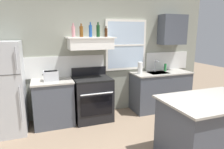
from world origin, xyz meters
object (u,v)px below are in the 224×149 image
at_px(bottle_rose_pink, 73,31).
at_px(dish_soap_bottle, 165,67).
at_px(bottle_amber_wine, 81,31).
at_px(paper_towel_roll, 140,68).
at_px(refrigerator, 3,89).
at_px(toaster, 51,76).
at_px(stove_range, 93,98).
at_px(kitchen_island, 209,128).
at_px(bottle_brown_stout, 106,32).
at_px(bottle_dark_green_wine, 98,31).
at_px(bottle_blue_liqueur, 90,31).

bearing_deg(bottle_rose_pink, dish_soap_bottle, 0.37).
distance_m(bottle_amber_wine, dish_soap_bottle, 2.22).
height_order(paper_towel_roll, dish_soap_bottle, paper_towel_roll).
xyz_separation_m(refrigerator, toaster, (0.83, 0.07, 0.16)).
xyz_separation_m(stove_range, paper_towel_roll, (1.13, 0.04, 0.58)).
distance_m(paper_towel_roll, kitchen_island, 2.01).
bearing_deg(bottle_brown_stout, bottle_dark_green_wine, 176.56).
relative_size(stove_range, dish_soap_bottle, 6.06).
height_order(bottle_rose_pink, kitchen_island, bottle_rose_pink).
distance_m(toaster, kitchen_island, 2.89).
height_order(toaster, bottle_rose_pink, bottle_rose_pink).
distance_m(stove_range, bottle_amber_wine, 1.41).
bearing_deg(bottle_dark_green_wine, toaster, -178.32).
bearing_deg(refrigerator, dish_soap_bottle, 2.60).
relative_size(bottle_dark_green_wine, paper_towel_roll, 1.09).
bearing_deg(paper_towel_roll, bottle_rose_pink, 176.65).
height_order(stove_range, kitchen_island, stove_range).
height_order(bottle_rose_pink, bottle_brown_stout, bottle_rose_pink).
distance_m(bottle_dark_green_wine, kitchen_island, 2.65).
xyz_separation_m(bottle_rose_pink, kitchen_island, (1.60, -2.00, -1.40)).
relative_size(toaster, bottle_dark_green_wine, 1.01).
relative_size(toaster, paper_towel_roll, 1.10).
relative_size(refrigerator, bottle_amber_wine, 6.32).
xyz_separation_m(refrigerator, dish_soap_bottle, (3.53, 0.16, 0.16)).
xyz_separation_m(stove_range, bottle_blue_liqueur, (-0.00, 0.04, 1.40)).
xyz_separation_m(toaster, bottle_brown_stout, (1.15, 0.02, 0.83)).
relative_size(stove_range, paper_towel_roll, 4.04).
height_order(refrigerator, paper_towel_roll, refrigerator).
bearing_deg(paper_towel_roll, bottle_amber_wine, 175.30).
bearing_deg(bottle_amber_wine, bottle_rose_pink, -172.59).
relative_size(bottle_amber_wine, bottle_brown_stout, 1.23).
xyz_separation_m(bottle_amber_wine, dish_soap_bottle, (2.05, -0.01, -0.86)).
bearing_deg(dish_soap_bottle, bottle_brown_stout, -177.34).
bearing_deg(bottle_rose_pink, paper_towel_roll, -3.35).
bearing_deg(bottle_amber_wine, refrigerator, -173.56).
distance_m(stove_range, kitchen_island, 2.27).
bearing_deg(paper_towel_roll, stove_range, -178.11).
height_order(refrigerator, dish_soap_bottle, refrigerator).
bearing_deg(stove_range, toaster, 176.73).
bearing_deg(bottle_dark_green_wine, bottle_amber_wine, 168.28).
distance_m(refrigerator, bottle_blue_liqueur, 1.94).
bearing_deg(bottle_blue_liqueur, refrigerator, -177.67).
distance_m(bottle_amber_wine, kitchen_island, 2.85).
xyz_separation_m(refrigerator, kitchen_island, (2.92, -1.86, -0.39)).
xyz_separation_m(bottle_brown_stout, paper_towel_roll, (0.80, -0.03, -0.79)).
xyz_separation_m(toaster, paper_towel_roll, (1.95, -0.01, 0.04)).
height_order(refrigerator, stove_range, refrigerator).
bearing_deg(refrigerator, bottle_dark_green_wine, 3.10).
bearing_deg(bottle_brown_stout, paper_towel_roll, -2.00).
relative_size(bottle_rose_pink, bottle_amber_wine, 1.01).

